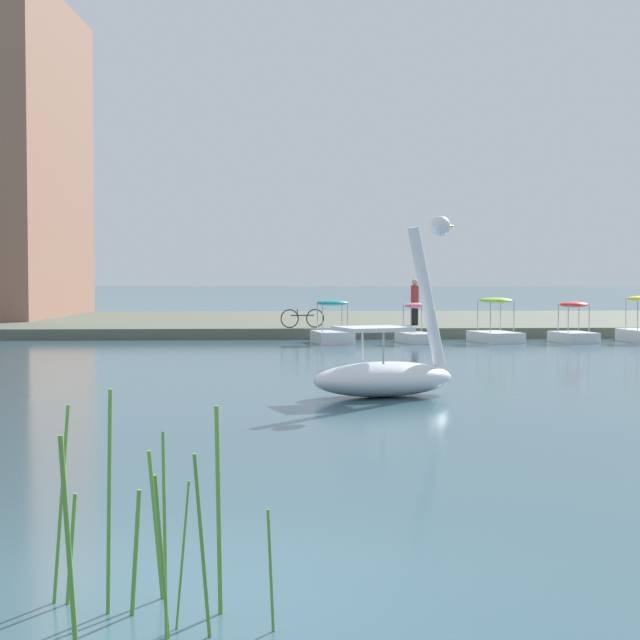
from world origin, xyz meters
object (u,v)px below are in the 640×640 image
at_px(pedal_boat_pink, 416,331).
at_px(pedal_boat_lime, 495,329).
at_px(person_on_path, 415,300).
at_px(swan_boat, 387,368).
at_px(bicycle_parked, 302,318).
at_px(pedal_boat_teal, 332,330).
at_px(pedal_boat_red, 573,330).

distance_m(pedal_boat_pink, pedal_boat_lime, 2.90).
height_order(pedal_boat_pink, person_on_path, person_on_path).
bearing_deg(swan_boat, person_on_path, 80.25).
height_order(pedal_boat_lime, person_on_path, person_on_path).
xyz_separation_m(person_on_path, bicycle_parked, (-4.54, -1.75, -0.63)).
xyz_separation_m(swan_boat, pedal_boat_teal, (-0.03, 16.07, -0.11)).
bearing_deg(pedal_boat_red, swan_boat, -118.06).
xyz_separation_m(pedal_boat_pink, pedal_boat_red, (5.64, -0.03, 0.01)).
height_order(pedal_boat_teal, pedal_boat_pink, pedal_boat_teal).
distance_m(swan_boat, pedal_boat_red, 18.28).
height_order(pedal_boat_teal, pedal_boat_lime, pedal_boat_lime).
xyz_separation_m(pedal_boat_teal, person_on_path, (3.59, 4.66, 0.94)).
height_order(pedal_boat_teal, bicycle_parked, pedal_boat_teal).
xyz_separation_m(swan_boat, bicycle_parked, (-0.97, 18.98, 0.21)).
bearing_deg(pedal_boat_lime, person_on_path, 117.80).
relative_size(swan_boat, pedal_boat_lime, 1.47).
height_order(pedal_boat_teal, pedal_boat_red, pedal_boat_teal).
bearing_deg(bicycle_parked, pedal_boat_lime, -20.75).
bearing_deg(bicycle_parked, swan_boat, -87.06).
relative_size(swan_boat, person_on_path, 1.94).
bearing_deg(pedal_boat_red, person_on_path, 137.64).
height_order(person_on_path, bicycle_parked, person_on_path).
height_order(pedal_boat_teal, person_on_path, person_on_path).
xyz_separation_m(pedal_boat_red, bicycle_parked, (-9.57, 2.85, 0.34)).
height_order(pedal_boat_lime, pedal_boat_red, pedal_boat_lime).
bearing_deg(pedal_boat_red, pedal_boat_pink, 179.74).
bearing_deg(pedal_boat_pink, pedal_boat_lime, 4.72).
bearing_deg(pedal_boat_red, pedal_boat_teal, -179.58).
distance_m(swan_boat, pedal_boat_lime, 17.41).
height_order(pedal_boat_red, person_on_path, person_on_path).
height_order(pedal_boat_pink, bicycle_parked, pedal_boat_pink).
bearing_deg(pedal_boat_teal, bicycle_parked, 107.97).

